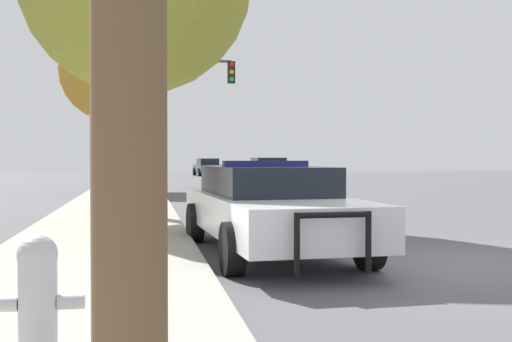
{
  "coord_description": "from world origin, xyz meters",
  "views": [
    {
      "loc": [
        -4.43,
        -8.2,
        1.49
      ],
      "look_at": [
        -1.02,
        10.9,
        1.07
      ],
      "focal_mm": 45.0,
      "sensor_mm": 36.0,
      "label": 1
    }
  ],
  "objects_px": {
    "traffic_light": "(179,96)",
    "car_background_oncoming": "(269,170)",
    "fire_hydrant": "(38,297)",
    "tree_sidewalk_mid": "(111,70)",
    "car_background_distant": "(207,167)",
    "police_car": "(269,206)"
  },
  "relations": [
    {
      "from": "fire_hydrant",
      "to": "tree_sidewalk_mid",
      "type": "distance_m",
      "value": 25.59
    },
    {
      "from": "fire_hydrant",
      "to": "car_background_distant",
      "type": "relative_size",
      "value": 0.19
    },
    {
      "from": "fire_hydrant",
      "to": "police_car",
      "type": "bearing_deg",
      "value": 64.41
    },
    {
      "from": "traffic_light",
      "to": "fire_hydrant",
      "type": "bearing_deg",
      "value": -95.59
    },
    {
      "from": "police_car",
      "to": "fire_hydrant",
      "type": "relative_size",
      "value": 6.38
    },
    {
      "from": "fire_hydrant",
      "to": "car_background_distant",
      "type": "distance_m",
      "value": 47.19
    },
    {
      "from": "police_car",
      "to": "traffic_light",
      "type": "distance_m",
      "value": 17.01
    },
    {
      "from": "fire_hydrant",
      "to": "traffic_light",
      "type": "distance_m",
      "value": 22.46
    },
    {
      "from": "traffic_light",
      "to": "police_car",
      "type": "bearing_deg",
      "value": -88.52
    },
    {
      "from": "police_car",
      "to": "car_background_oncoming",
      "type": "distance_m",
      "value": 24.72
    },
    {
      "from": "tree_sidewalk_mid",
      "to": "traffic_light",
      "type": "bearing_deg",
      "value": -46.98
    },
    {
      "from": "car_background_distant",
      "to": "car_background_oncoming",
      "type": "bearing_deg",
      "value": -88.18
    },
    {
      "from": "traffic_light",
      "to": "car_background_distant",
      "type": "xyz_separation_m",
      "value": [
        3.66,
        24.73,
        -3.26
      ]
    },
    {
      "from": "car_background_distant",
      "to": "tree_sidewalk_mid",
      "type": "bearing_deg",
      "value": -110.11
    },
    {
      "from": "police_car",
      "to": "car_background_oncoming",
      "type": "height_order",
      "value": "car_background_oncoming"
    },
    {
      "from": "traffic_light",
      "to": "car_background_oncoming",
      "type": "bearing_deg",
      "value": 55.18
    },
    {
      "from": "police_car",
      "to": "fire_hydrant",
      "type": "bearing_deg",
      "value": 60.97
    },
    {
      "from": "police_car",
      "to": "car_background_oncoming",
      "type": "bearing_deg",
      "value": -104.7
    },
    {
      "from": "car_background_oncoming",
      "to": "traffic_light",
      "type": "bearing_deg",
      "value": 55.21
    },
    {
      "from": "tree_sidewalk_mid",
      "to": "car_background_distant",
      "type": "bearing_deg",
      "value": 73.36
    },
    {
      "from": "police_car",
      "to": "tree_sidewalk_mid",
      "type": "bearing_deg",
      "value": -84.08
    },
    {
      "from": "police_car",
      "to": "car_background_distant",
      "type": "relative_size",
      "value": 1.21
    }
  ]
}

